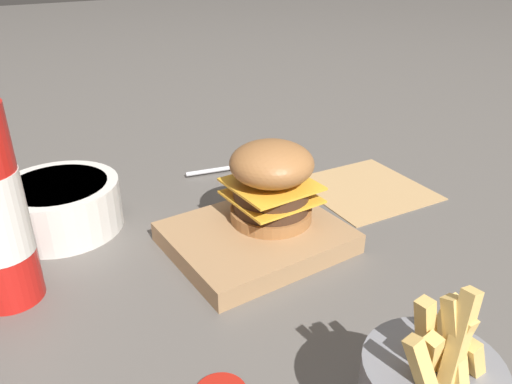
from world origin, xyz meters
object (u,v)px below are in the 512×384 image
object	(u,v)px
serving_board	(256,238)
side_bowl	(61,205)
spoon	(262,163)
burger	(271,182)

from	to	relation	value
serving_board	side_bowl	distance (m)	0.26
serving_board	spoon	bearing A→B (deg)	-125.74
serving_board	burger	distance (m)	0.07
spoon	side_bowl	bearing A→B (deg)	-163.58
serving_board	spoon	size ratio (longest dim) A/B	1.15
side_bowl	spoon	xyz separation A→B (m)	(-0.33, -0.02, -0.03)
burger	spoon	world-z (taller)	burger
side_bowl	spoon	bearing A→B (deg)	-176.16
burger	spoon	distance (m)	0.23
burger	spoon	bearing A→B (deg)	-121.13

